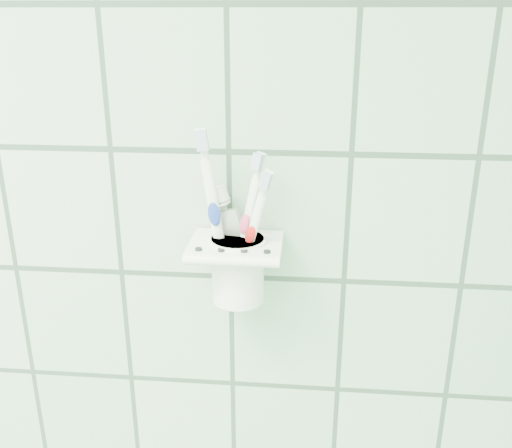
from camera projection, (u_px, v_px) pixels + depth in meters
The scene contains 6 objects.
holder_bracket at pixel (236, 247), 0.71m from camera, with size 0.11×0.10×0.04m.
cup at pixel (238, 266), 0.73m from camera, with size 0.07×0.07×0.09m.
toothbrush_pink at pixel (226, 214), 0.70m from camera, with size 0.04×0.02×0.22m.
toothbrush_blue at pixel (231, 224), 0.71m from camera, with size 0.05×0.02×0.19m.
toothbrush_orange at pixel (235, 226), 0.72m from camera, with size 0.05×0.04×0.18m.
toothpaste_tube at pixel (246, 233), 0.72m from camera, with size 0.07×0.03×0.15m.
Camera 1 is at (0.72, 0.50, 1.59)m, focal length 40.00 mm.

